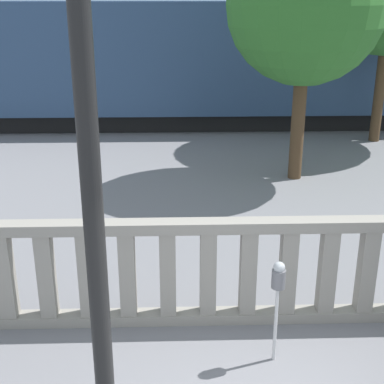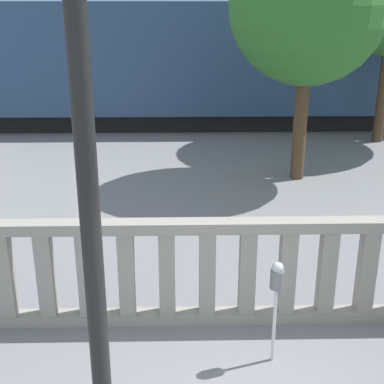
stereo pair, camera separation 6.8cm
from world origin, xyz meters
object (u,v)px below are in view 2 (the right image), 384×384
object	(u,v)px
train_near	(306,61)
tree_left	(309,5)
parking_meter	(277,284)
lamppost	(85,141)

from	to	relation	value
train_near	tree_left	world-z (taller)	tree_left
parking_meter	train_near	xyz separation A→B (m)	(2.99, 12.27, 1.01)
tree_left	parking_meter	bearing A→B (deg)	-104.02
lamppost	tree_left	size ratio (longest dim) A/B	1.04
train_near	tree_left	size ratio (longest dim) A/B	5.44
train_near	tree_left	distance (m)	6.12
parking_meter	tree_left	xyz separation A→B (m)	(1.64, 6.58, 2.80)
lamppost	tree_left	distance (m)	8.47
parking_meter	train_near	world-z (taller)	train_near
lamppost	parking_meter	world-z (taller)	lamppost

